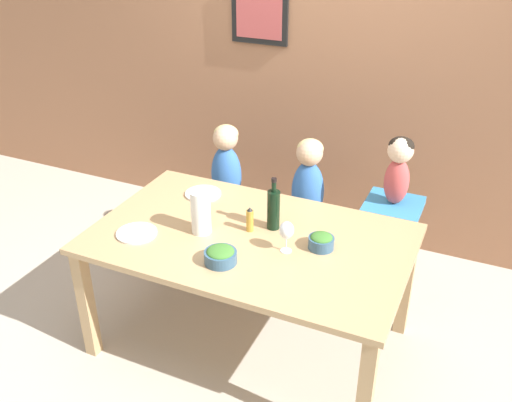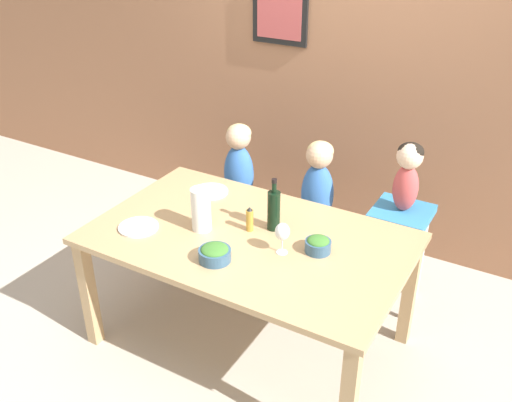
# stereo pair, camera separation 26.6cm
# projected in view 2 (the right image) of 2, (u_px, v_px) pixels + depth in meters

# --- Properties ---
(ground_plane) EXTENTS (14.00, 14.00, 0.00)m
(ground_plane) POSITION_uv_depth(u_px,v_px,m) (249.00, 339.00, 3.47)
(ground_plane) COLOR #BCB2A3
(wall_back) EXTENTS (10.00, 0.09, 2.70)m
(wall_back) POSITION_uv_depth(u_px,v_px,m) (356.00, 64.00, 3.94)
(wall_back) COLOR #9E6B4C
(wall_back) RESTS_ON ground_plane
(dining_table) EXTENTS (1.73, 1.06, 0.75)m
(dining_table) POSITION_uv_depth(u_px,v_px,m) (249.00, 249.00, 3.15)
(dining_table) COLOR tan
(dining_table) RESTS_ON ground_plane
(chair_far_left) EXTENTS (0.41, 0.41, 0.44)m
(chair_far_left) POSITION_uv_depth(u_px,v_px,m) (239.00, 209.00, 4.14)
(chair_far_left) COLOR silver
(chair_far_left) RESTS_ON ground_plane
(chair_far_center) EXTENTS (0.41, 0.41, 0.44)m
(chair_far_center) POSITION_uv_depth(u_px,v_px,m) (315.00, 231.00, 3.87)
(chair_far_center) COLOR silver
(chair_far_center) RESTS_ON ground_plane
(chair_right_highchair) EXTENTS (0.34, 0.34, 0.70)m
(chair_right_highchair) POSITION_uv_depth(u_px,v_px,m) (399.00, 231.00, 3.54)
(chair_right_highchair) COLOR silver
(chair_right_highchair) RESTS_ON ground_plane
(person_child_left) EXTENTS (0.22, 0.18, 0.58)m
(person_child_left) POSITION_uv_depth(u_px,v_px,m) (239.00, 161.00, 3.96)
(person_child_left) COLOR #3366B2
(person_child_left) RESTS_ON chair_far_left
(person_child_center) EXTENTS (0.22, 0.18, 0.58)m
(person_child_center) POSITION_uv_depth(u_px,v_px,m) (318.00, 181.00, 3.69)
(person_child_center) COLOR #3366B2
(person_child_center) RESTS_ON chair_far_center
(person_baby_right) EXTENTS (0.16, 0.16, 0.44)m
(person_baby_right) POSITION_uv_depth(u_px,v_px,m) (408.00, 171.00, 3.35)
(person_baby_right) COLOR #C64C4C
(person_baby_right) RESTS_ON chair_right_highchair
(wine_bottle) EXTENTS (0.07, 0.07, 0.31)m
(wine_bottle) POSITION_uv_depth(u_px,v_px,m) (274.00, 209.00, 3.12)
(wine_bottle) COLOR black
(wine_bottle) RESTS_ON dining_table
(paper_towel_roll) EXTENTS (0.11, 0.11, 0.25)m
(paper_towel_roll) POSITION_uv_depth(u_px,v_px,m) (201.00, 209.00, 3.12)
(paper_towel_roll) COLOR white
(paper_towel_roll) RESTS_ON dining_table
(wine_glass_near) EXTENTS (0.08, 0.08, 0.18)m
(wine_glass_near) POSITION_uv_depth(u_px,v_px,m) (282.00, 232.00, 2.91)
(wine_glass_near) COLOR white
(wine_glass_near) RESTS_ON dining_table
(salad_bowl_large) EXTENTS (0.17, 0.17, 0.09)m
(salad_bowl_large) POSITION_uv_depth(u_px,v_px,m) (215.00, 253.00, 2.89)
(salad_bowl_large) COLOR #335675
(salad_bowl_large) RESTS_ON dining_table
(salad_bowl_small) EXTENTS (0.14, 0.14, 0.09)m
(salad_bowl_small) POSITION_uv_depth(u_px,v_px,m) (318.00, 244.00, 2.96)
(salad_bowl_small) COLOR #335675
(salad_bowl_small) RESTS_ON dining_table
(dinner_plate_front_left) EXTENTS (0.22, 0.22, 0.01)m
(dinner_plate_front_left) POSITION_uv_depth(u_px,v_px,m) (138.00, 227.00, 3.19)
(dinner_plate_front_left) COLOR silver
(dinner_plate_front_left) RESTS_ON dining_table
(dinner_plate_back_left) EXTENTS (0.22, 0.22, 0.01)m
(dinner_plate_back_left) POSITION_uv_depth(u_px,v_px,m) (210.00, 191.00, 3.56)
(dinner_plate_back_left) COLOR silver
(dinner_plate_back_left) RESTS_ON dining_table
(condiment_bottle_hot_sauce) EXTENTS (0.04, 0.04, 0.15)m
(condiment_bottle_hot_sauce) POSITION_uv_depth(u_px,v_px,m) (250.00, 219.00, 3.13)
(condiment_bottle_hot_sauce) COLOR #BC8E33
(condiment_bottle_hot_sauce) RESTS_ON dining_table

